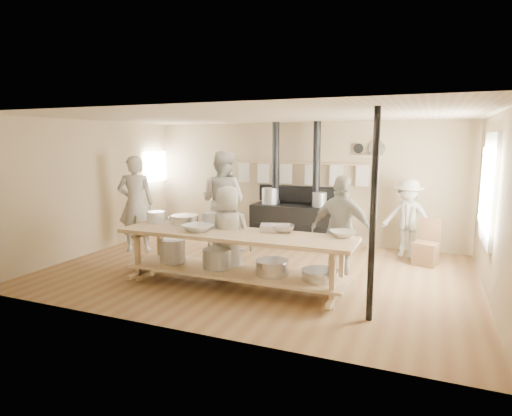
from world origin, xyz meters
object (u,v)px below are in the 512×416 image
Objects in this scene: cook_left at (223,201)px; cook_center at (228,233)px; cook_by_window at (407,218)px; stove at (294,220)px; chair at (426,251)px; prep_table at (234,254)px; roasting_pan at (275,228)px; cook_far_left at (136,204)px; cook_right at (342,231)px.

cook_center is (0.91, -1.65, -0.25)m from cook_left.
cook_left is 3.58m from cook_by_window.
chair is (2.66, -0.62, -0.28)m from stove.
chair is at bearing -38.48° from cook_by_window.
cook_left reaches higher than cook_center.
chair is at bearing -153.84° from cook_center.
cook_left is at bearing 120.80° from prep_table.
roasting_pan is at bearing -78.78° from stove.
cook_left reaches higher than prep_table.
stove is at bearing 89.96° from prep_table.
prep_table is 1.87× the size of cook_far_left.
roasting_pan is at bearing 32.61° from cook_right.
prep_table is at bearing 36.76° from cook_right.
cook_center reaches higher than prep_table.
cook_right is (1.71, 0.41, 0.09)m from cook_center.
prep_table is at bearing -148.36° from roasting_pan.
stove is 2.76m from cook_center.
cook_by_window is (2.54, 2.57, -0.00)m from cook_center.
stove is at bearing -104.94° from cook_center.
prep_table is 3.04m from cook_far_left.
prep_table is 0.44m from cook_center.
cook_left is 4.49× the size of roasting_pan.
stove is 3.16× the size of chair.
cook_left is at bearing 174.91° from cook_far_left.
stove is 1.35× the size of cook_far_left.
prep_table is 2.37× the size of cook_center.
cook_by_window reaches higher than chair.
cook_right is at bearing -57.78° from stove.
prep_table is 1.66m from cook_right.
cook_right is 3.79× the size of roasting_pan.
prep_table is at bearing 127.17° from cook_left.
cook_left is 1.33× the size of cook_center.
chair is (2.90, 2.12, -0.52)m from cook_center.
cook_left is 2.44× the size of chair.
cook_far_left reaches higher than cook_by_window.
cook_right is (1.47, -2.33, 0.33)m from stove.
roasting_pan reaches higher than prep_table.
roasting_pan is at bearing -112.34° from cook_by_window.
cook_by_window is at bearing 54.97° from roasting_pan.
cook_far_left reaches higher than cook_right.
cook_far_left is at bearing -30.79° from cook_center.
cook_left is at bearing -152.35° from cook_by_window.
cook_right is at bearing 25.02° from prep_table.
stove is 3.02m from prep_table.
cook_by_window reaches higher than prep_table.
chair is (2.67, 2.40, -0.28)m from prep_table.
cook_center is (-0.24, 0.28, 0.24)m from prep_table.
prep_table is at bearing 120.47° from cook_center.
stove is 2.77m from roasting_pan.
cook_far_left is 3.40m from roasting_pan.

